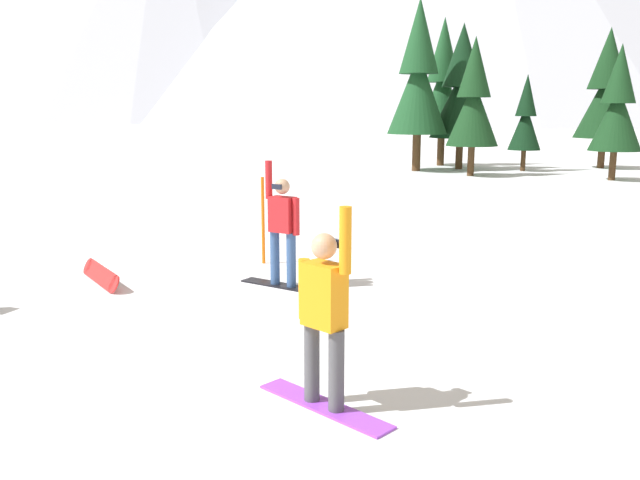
% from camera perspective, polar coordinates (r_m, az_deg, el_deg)
% --- Properties ---
extents(ground_plane, '(800.00, 800.00, 0.00)m').
position_cam_1_polar(ground_plane, '(7.56, -23.32, -11.36)').
color(ground_plane, white).
extents(snowboarder_foreground, '(1.49, 0.98, 1.95)m').
position_cam_1_polar(snowboarder_foreground, '(6.17, 0.35, -6.44)').
color(snowboarder_foreground, '#993FD8').
rests_on(snowboarder_foreground, ground_plane).
extents(snowboarder_midground, '(1.54, 0.72, 2.00)m').
position_cam_1_polar(snowboarder_midground, '(10.43, -3.23, 0.99)').
color(snowboarder_midground, black).
rests_on(snowboarder_midground, ground_plane).
extents(loose_snowboard_far_spare, '(1.44, 1.25, 0.27)m').
position_cam_1_polar(loose_snowboard_far_spare, '(11.40, -18.29, -2.82)').
color(loose_snowboard_far_spare, red).
rests_on(loose_snowboard_far_spare, ground_plane).
extents(trail_marker_pole, '(0.06, 0.06, 1.59)m').
position_cam_1_polar(trail_marker_pole, '(12.10, -4.91, 1.67)').
color(trail_marker_pole, orange).
rests_on(trail_marker_pole, ground_plane).
extents(pine_tree_leaning, '(2.72, 2.72, 7.66)m').
position_cam_1_polar(pine_tree_leaning, '(31.00, 8.45, 13.60)').
color(pine_tree_leaning, '#472D19').
rests_on(pine_tree_leaning, ground_plane).
extents(pine_tree_twin, '(2.89, 2.89, 6.70)m').
position_cam_1_polar(pine_tree_twin, '(32.36, 12.07, 12.45)').
color(pine_tree_twin, '#472D19').
rests_on(pine_tree_twin, ground_plane).
extents(pine_tree_broad, '(2.48, 2.48, 7.22)m').
position_cam_1_polar(pine_tree_broad, '(34.25, 10.51, 12.88)').
color(pine_tree_broad, '#472D19').
rests_on(pine_tree_broad, ground_plane).
extents(pine_tree_short, '(2.77, 2.77, 6.56)m').
position_cam_1_polar(pine_tree_short, '(34.90, 23.38, 11.56)').
color(pine_tree_short, '#472D19').
rests_on(pine_tree_short, ground_plane).
extents(pine_tree_slender, '(2.01, 2.01, 5.30)m').
position_cam_1_polar(pine_tree_slender, '(28.97, 24.19, 10.40)').
color(pine_tree_slender, '#472D19').
rests_on(pine_tree_slender, ground_plane).
extents(pine_tree_young, '(1.47, 1.47, 4.36)m').
position_cam_1_polar(pine_tree_young, '(32.00, 17.24, 9.93)').
color(pine_tree_young, '#472D19').
rests_on(pine_tree_young, ground_plane).
extents(pine_tree_tall, '(2.17, 2.17, 5.76)m').
position_cam_1_polar(pine_tree_tall, '(29.01, 13.05, 11.57)').
color(pine_tree_tall, '#472D19').
rests_on(pine_tree_tall, ground_plane).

